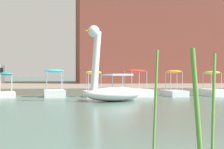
{
  "coord_description": "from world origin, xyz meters",
  "views": [
    {
      "loc": [
        -2.33,
        -4.01,
        1.28
      ],
      "look_at": [
        -0.26,
        14.99,
        1.32
      ],
      "focal_mm": 54.28,
      "sensor_mm": 36.0,
      "label": 1
    }
  ],
  "objects_px": {
    "pedal_boat_orange": "(174,89)",
    "pedal_boat_red": "(136,88)",
    "pedal_boat_lime": "(212,89)",
    "pedal_boat_yellow": "(94,89)",
    "swan_boat": "(111,88)",
    "pedal_boat_cyan": "(54,88)",
    "pedal_boat_teal": "(6,90)"
  },
  "relations": [
    {
      "from": "pedal_boat_orange",
      "to": "pedal_boat_red",
      "type": "bearing_deg",
      "value": 170.58
    },
    {
      "from": "pedal_boat_lime",
      "to": "pedal_boat_red",
      "type": "xyz_separation_m",
      "value": [
        -4.75,
        0.3,
        0.06
      ]
    },
    {
      "from": "pedal_boat_lime",
      "to": "pedal_boat_yellow",
      "type": "height_order",
      "value": "pedal_boat_yellow"
    },
    {
      "from": "swan_boat",
      "to": "pedal_boat_lime",
      "type": "xyz_separation_m",
      "value": [
        6.68,
        3.67,
        -0.25
      ]
    },
    {
      "from": "pedal_boat_yellow",
      "to": "pedal_boat_cyan",
      "type": "height_order",
      "value": "pedal_boat_cyan"
    },
    {
      "from": "swan_boat",
      "to": "pedal_boat_yellow",
      "type": "relative_size",
      "value": 1.73
    },
    {
      "from": "swan_boat",
      "to": "pedal_boat_red",
      "type": "xyz_separation_m",
      "value": [
        1.93,
        3.97,
        -0.18
      ]
    },
    {
      "from": "pedal_boat_lime",
      "to": "swan_boat",
      "type": "bearing_deg",
      "value": -151.19
    },
    {
      "from": "pedal_boat_lime",
      "to": "pedal_boat_yellow",
      "type": "xyz_separation_m",
      "value": [
        -7.34,
        0.07,
        0.04
      ]
    },
    {
      "from": "pedal_boat_yellow",
      "to": "pedal_boat_cyan",
      "type": "bearing_deg",
      "value": -179.25
    },
    {
      "from": "pedal_boat_red",
      "to": "pedal_boat_cyan",
      "type": "distance_m",
      "value": 4.91
    },
    {
      "from": "pedal_boat_orange",
      "to": "pedal_boat_teal",
      "type": "bearing_deg",
      "value": 179.61
    },
    {
      "from": "pedal_boat_orange",
      "to": "pedal_boat_cyan",
      "type": "relative_size",
      "value": 0.99
    },
    {
      "from": "pedal_boat_red",
      "to": "pedal_boat_teal",
      "type": "distance_m",
      "value": 7.67
    },
    {
      "from": "pedal_boat_yellow",
      "to": "pedal_boat_red",
      "type": "bearing_deg",
      "value": 4.91
    },
    {
      "from": "swan_boat",
      "to": "pedal_boat_red",
      "type": "distance_m",
      "value": 4.42
    },
    {
      "from": "pedal_boat_orange",
      "to": "pedal_boat_yellow",
      "type": "relative_size",
      "value": 1.02
    },
    {
      "from": "pedal_boat_red",
      "to": "pedal_boat_teal",
      "type": "bearing_deg",
      "value": -177.66
    },
    {
      "from": "pedal_boat_lime",
      "to": "pedal_boat_teal",
      "type": "bearing_deg",
      "value": -179.92
    },
    {
      "from": "pedal_boat_lime",
      "to": "pedal_boat_cyan",
      "type": "xyz_separation_m",
      "value": [
        -9.65,
        0.04,
        0.09
      ]
    },
    {
      "from": "pedal_boat_orange",
      "to": "pedal_boat_teal",
      "type": "relative_size",
      "value": 1.12
    },
    {
      "from": "pedal_boat_lime",
      "to": "pedal_boat_orange",
      "type": "xyz_separation_m",
      "value": [
        -2.45,
        -0.08,
        0.02
      ]
    },
    {
      "from": "swan_boat",
      "to": "pedal_boat_teal",
      "type": "bearing_deg",
      "value": 147.47
    },
    {
      "from": "pedal_boat_orange",
      "to": "pedal_boat_red",
      "type": "xyz_separation_m",
      "value": [
        -2.29,
        0.38,
        0.04
      ]
    },
    {
      "from": "pedal_boat_yellow",
      "to": "pedal_boat_teal",
      "type": "height_order",
      "value": "pedal_boat_yellow"
    },
    {
      "from": "pedal_boat_orange",
      "to": "pedal_boat_red",
      "type": "relative_size",
      "value": 0.84
    },
    {
      "from": "swan_boat",
      "to": "pedal_boat_cyan",
      "type": "xyz_separation_m",
      "value": [
        -2.98,
        3.72,
        -0.16
      ]
    },
    {
      "from": "pedal_boat_cyan",
      "to": "pedal_boat_teal",
      "type": "distance_m",
      "value": 2.76
    },
    {
      "from": "swan_boat",
      "to": "pedal_boat_yellow",
      "type": "distance_m",
      "value": 3.81
    },
    {
      "from": "pedal_boat_yellow",
      "to": "pedal_boat_cyan",
      "type": "xyz_separation_m",
      "value": [
        -2.32,
        -0.03,
        0.05
      ]
    },
    {
      "from": "pedal_boat_teal",
      "to": "pedal_boat_yellow",
      "type": "bearing_deg",
      "value": 1.02
    },
    {
      "from": "pedal_boat_yellow",
      "to": "pedal_boat_teal",
      "type": "xyz_separation_m",
      "value": [
        -5.07,
        -0.09,
        -0.05
      ]
    }
  ]
}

